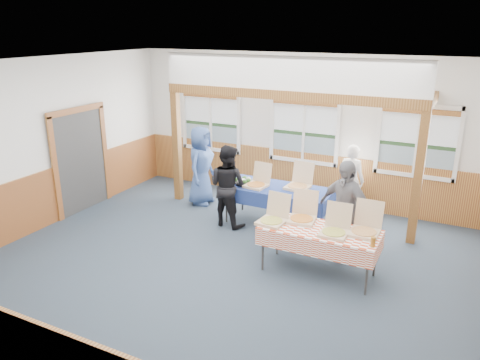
% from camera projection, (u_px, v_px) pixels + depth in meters
% --- Properties ---
extents(floor, '(8.00, 8.00, 0.00)m').
position_uv_depth(floor, '(229.00, 267.00, 7.59)').
color(floor, '#27333F').
rests_on(floor, ground).
extents(ceiling, '(8.00, 8.00, 0.00)m').
position_uv_depth(ceiling, '(228.00, 65.00, 6.58)').
color(ceiling, white).
rests_on(ceiling, wall_back).
extents(wall_back, '(8.00, 0.00, 8.00)m').
position_uv_depth(wall_back, '(305.00, 129.00, 10.05)').
color(wall_back, silver).
rests_on(wall_back, floor).
extents(wall_front, '(8.00, 0.00, 8.00)m').
position_uv_depth(wall_front, '(42.00, 281.00, 4.11)').
color(wall_front, silver).
rests_on(wall_front, floor).
extents(wall_left, '(0.00, 8.00, 8.00)m').
position_uv_depth(wall_left, '(41.00, 145.00, 8.78)').
color(wall_left, silver).
rests_on(wall_left, floor).
extents(wainscot_back, '(7.98, 0.05, 1.10)m').
position_uv_depth(wainscot_back, '(302.00, 176.00, 10.36)').
color(wainscot_back, brown).
rests_on(wainscot_back, floor).
extents(wainscot_left, '(0.05, 6.98, 1.10)m').
position_uv_depth(wainscot_left, '(49.00, 197.00, 9.10)').
color(wainscot_left, brown).
rests_on(wainscot_left, floor).
extents(cased_opening, '(0.06, 1.30, 2.10)m').
position_uv_depth(cased_opening, '(81.00, 161.00, 9.70)').
color(cased_opening, '#343434').
rests_on(cased_opening, wall_left).
extents(window_left, '(1.56, 0.10, 1.46)m').
position_uv_depth(window_left, '(211.00, 117.00, 10.97)').
color(window_left, white).
rests_on(window_left, wall_back).
extents(window_mid, '(1.56, 0.10, 1.46)m').
position_uv_depth(window_mid, '(304.00, 126.00, 9.99)').
color(window_mid, white).
rests_on(window_mid, wall_back).
extents(window_right, '(1.56, 0.10, 1.46)m').
position_uv_depth(window_right, '(418.00, 137.00, 9.01)').
color(window_right, white).
rests_on(window_right, wall_back).
extents(post_left, '(0.15, 0.15, 2.40)m').
position_uv_depth(post_left, '(177.00, 147.00, 10.22)').
color(post_left, brown).
rests_on(post_left, floor).
extents(post_right, '(0.15, 0.15, 2.40)m').
position_uv_depth(post_right, '(418.00, 179.00, 8.10)').
color(post_right, brown).
rests_on(post_right, floor).
extents(cross_beam, '(5.15, 0.18, 0.18)m').
position_uv_depth(cross_beam, '(286.00, 95.00, 8.75)').
color(cross_beam, brown).
rests_on(cross_beam, post_left).
extents(table_left, '(2.25, 1.74, 0.76)m').
position_uv_depth(table_left, '(278.00, 190.00, 9.03)').
color(table_left, '#343434').
rests_on(table_left, floor).
extents(table_right, '(1.98, 1.48, 0.76)m').
position_uv_depth(table_right, '(320.00, 232.00, 7.21)').
color(table_right, '#343434').
rests_on(table_right, floor).
extents(pizza_box_a, '(0.44, 0.52, 0.43)m').
position_uv_depth(pizza_box_a, '(257.00, 183.00, 9.06)').
color(pizza_box_a, tan).
rests_on(pizza_box_a, table_left).
extents(pizza_box_b, '(0.46, 0.55, 0.46)m').
position_uv_depth(pizza_box_b, '(298.00, 184.00, 8.98)').
color(pizza_box_b, tan).
rests_on(pizza_box_b, table_left).
extents(pizza_box_c, '(0.44, 0.52, 0.44)m').
position_uv_depth(pizza_box_c, '(273.00, 219.00, 7.40)').
color(pizza_box_c, tan).
rests_on(pizza_box_c, table_right).
extents(pizza_box_d, '(0.47, 0.55, 0.45)m').
position_uv_depth(pizza_box_d, '(302.00, 217.00, 7.48)').
color(pizza_box_d, tan).
rests_on(pizza_box_d, table_right).
extents(pizza_box_e, '(0.40, 0.48, 0.43)m').
position_uv_depth(pizza_box_e, '(335.00, 230.00, 6.99)').
color(pizza_box_e, tan).
rests_on(pizza_box_e, table_right).
extents(pizza_box_f, '(0.43, 0.52, 0.46)m').
position_uv_depth(pizza_box_f, '(365.00, 229.00, 7.01)').
color(pizza_box_f, tan).
rests_on(pizza_box_f, table_right).
extents(veggie_tray, '(0.42, 0.42, 0.10)m').
position_uv_depth(veggie_tray, '(243.00, 181.00, 9.32)').
color(veggie_tray, black).
rests_on(veggie_tray, table_left).
extents(drink_glass, '(0.07, 0.07, 0.15)m').
position_uv_depth(drink_glass, '(373.00, 242.00, 6.59)').
color(drink_glass, '#9C601A').
rests_on(drink_glass, table_right).
extents(woman_white, '(0.59, 0.44, 1.49)m').
position_uv_depth(woman_white, '(351.00, 180.00, 9.49)').
color(woman_white, silver).
rests_on(woman_white, floor).
extents(woman_black, '(0.86, 0.72, 1.61)m').
position_uv_depth(woman_black, '(227.00, 186.00, 8.98)').
color(woman_black, black).
rests_on(woman_black, floor).
extents(man_blue, '(0.62, 0.89, 1.72)m').
position_uv_depth(man_blue, '(201.00, 165.00, 10.07)').
color(man_blue, '#375289').
rests_on(man_blue, floor).
extents(person_grey, '(1.08, 0.79, 1.70)m').
position_uv_depth(person_grey, '(344.00, 210.00, 7.68)').
color(person_grey, slate).
rests_on(person_grey, floor).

